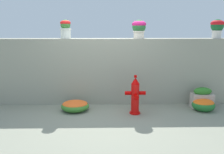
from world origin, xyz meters
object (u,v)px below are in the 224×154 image
Objects in this scene: potted_plant_2 at (139,27)px; potted_plant_1 at (66,28)px; planter_box at (202,98)px; flower_bush_right at (75,106)px; fire_hydrant at (135,96)px; flower_bush_left at (203,104)px; potted_plant_3 at (217,26)px.

potted_plant_1 is at bearing 179.37° from potted_plant_2.
potted_plant_1 is 1.72m from potted_plant_2.
flower_bush_right is at bearing -176.99° from planter_box.
flower_bush_right is at bearing -156.19° from potted_plant_2.
potted_plant_1 is 0.70× the size of flower_bush_right.
fire_hydrant is at bearing -29.05° from potted_plant_1.
planter_box is at bearing 79.22° from flower_bush_left.
potted_plant_2 is 2.33m from flower_bush_right.
potted_plant_1 reaches higher than flower_bush_right.
planter_box reaches higher than flower_bush_left.
flower_bush_right is at bearing -168.58° from potted_plant_3.
potted_plant_1 is at bearing -179.88° from potted_plant_3.
flower_bush_left is 0.21m from planter_box.
potted_plant_1 is 0.89× the size of planter_box.
potted_plant_1 is 1.00× the size of potted_plant_2.
flower_bush_right is (-3.32, -0.67, -1.71)m from potted_plant_3.
planter_box is at bearing -19.19° from potted_plant_2.
flower_bush_left is 2.84m from flower_bush_right.
potted_plant_2 is 2.27m from flower_bush_left.
flower_bush_right is 2.89m from planter_box.
potted_plant_2 is at bearing 160.81° from planter_box.
potted_plant_1 is at bearing 111.08° from flower_bush_right.
fire_hydrant is at bearing -167.39° from planter_box.
potted_plant_3 reaches higher than potted_plant_1.
planter_box is (2.88, 0.15, 0.11)m from flower_bush_right.
potted_plant_3 is at bearing 11.42° from flower_bush_right.
potted_plant_3 is (3.58, 0.01, 0.03)m from potted_plant_1.
potted_plant_3 is 0.92× the size of planter_box.
fire_hydrant reaches higher than flower_bush_left.
potted_plant_3 is at bearing 55.88° from flower_bush_left.
flower_bush_right is (-1.46, -0.64, -1.69)m from potted_plant_2.
potted_plant_3 is 1.89m from flower_bush_left.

